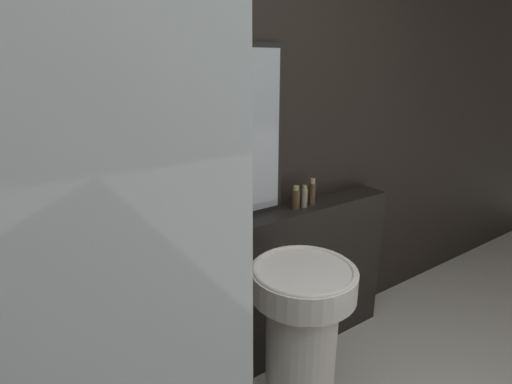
{
  "coord_description": "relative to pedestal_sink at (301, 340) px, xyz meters",
  "views": [
    {
      "loc": [
        -0.99,
        -0.07,
        1.77
      ],
      "look_at": [
        0.08,
        1.51,
        1.15
      ],
      "focal_mm": 28.0,
      "sensor_mm": 36.0,
      "label": 1
    }
  ],
  "objects": [
    {
      "name": "wall_back",
      "position": [
        -0.08,
        0.59,
        0.74
      ],
      "size": [
        8.0,
        0.06,
        2.5
      ],
      "color": "black",
      "rests_on": "ground_plane"
    },
    {
      "name": "vanity_counter",
      "position": [
        -0.08,
        0.47,
        -0.03
      ],
      "size": [
        2.24,
        0.18,
        0.96
      ],
      "color": "black",
      "rests_on": "ground_plane"
    },
    {
      "name": "pedestal_sink",
      "position": [
        0.0,
        0.0,
        0.0
      ],
      "size": [
        0.48,
        0.48,
        0.9
      ],
      "color": "white",
      "rests_on": "ground_plane"
    },
    {
      "name": "mirror",
      "position": [
        -0.04,
        0.55,
        0.9
      ],
      "size": [
        0.64,
        0.03,
        0.91
      ],
      "color": "black",
      "rests_on": "vanity_counter"
    },
    {
      "name": "towel_stack",
      "position": [
        -0.53,
        0.47,
        0.48
      ],
      "size": [
        0.23,
        0.15,
        0.07
      ],
      "color": "white",
      "rests_on": "vanity_counter"
    },
    {
      "name": "shampoo_bottle",
      "position": [
        0.34,
        0.47,
        0.51
      ],
      "size": [
        0.05,
        0.05,
        0.14
      ],
      "color": "#4C3823",
      "rests_on": "vanity_counter"
    },
    {
      "name": "conditioner_bottle",
      "position": [
        0.41,
        0.47,
        0.51
      ],
      "size": [
        0.04,
        0.04,
        0.13
      ],
      "color": "gray",
      "rests_on": "vanity_counter"
    },
    {
      "name": "lotion_bottle",
      "position": [
        0.47,
        0.47,
        0.52
      ],
      "size": [
        0.04,
        0.04,
        0.16
      ],
      "color": "#4C3823",
      "rests_on": "vanity_counter"
    }
  ]
}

